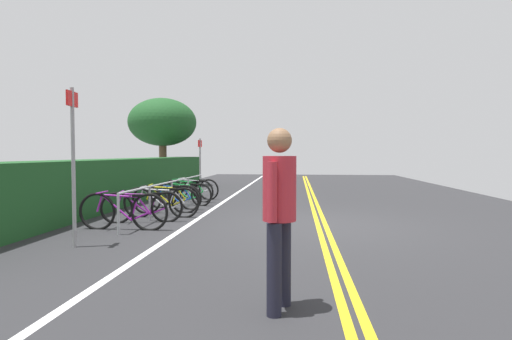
{
  "coord_description": "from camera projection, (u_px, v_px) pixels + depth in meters",
  "views": [
    {
      "loc": [
        -8.45,
        0.53,
        1.51
      ],
      "look_at": [
        1.51,
        1.55,
        1.09
      ],
      "focal_mm": 27.81,
      "sensor_mm": 36.0,
      "label": 1
    }
  ],
  "objects": [
    {
      "name": "hedge_backdrop",
      "position": [
        121.0,
        181.0,
        12.16
      ],
      "size": [
        15.34,
        1.23,
        1.34
      ],
      "primitive_type": "cube",
      "color": "#1C4C21",
      "rests_on": "ground_plane"
    },
    {
      "name": "centre_line_yellow_inner",
      "position": [
        325.0,
        224.0,
        8.4
      ],
      "size": [
        35.95,
        0.1,
        0.0
      ],
      "primitive_type": "cube",
      "color": "gold",
      "rests_on": "ground_plane"
    },
    {
      "name": "bicycle_1",
      "position": [
        142.0,
        207.0,
        8.64
      ],
      "size": [
        0.56,
        1.74,
        0.72
      ],
      "color": "black",
      "rests_on": "ground_plane"
    },
    {
      "name": "ground_plane",
      "position": [
        321.0,
        226.0,
        8.41
      ],
      "size": [
        39.94,
        12.56,
        0.05
      ],
      "primitive_type": "cube",
      "color": "#2B2B2D"
    },
    {
      "name": "sign_post_near",
      "position": [
        73.0,
        153.0,
        6.31
      ],
      "size": [
        0.36,
        0.07,
        2.55
      ],
      "color": "gray",
      "rests_on": "ground_plane"
    },
    {
      "name": "bicycle_7",
      "position": [
        194.0,
        189.0,
        13.09
      ],
      "size": [
        0.51,
        1.77,
        0.72
      ],
      "color": "black",
      "rests_on": "ground_plane"
    },
    {
      "name": "bicycle_5",
      "position": [
        185.0,
        194.0,
        11.57
      ],
      "size": [
        0.57,
        1.74,
        0.7
      ],
      "color": "black",
      "rests_on": "ground_plane"
    },
    {
      "name": "bicycle_3",
      "position": [
        166.0,
        199.0,
        10.01
      ],
      "size": [
        0.46,
        1.7,
        0.76
      ],
      "color": "black",
      "rests_on": "ground_plane"
    },
    {
      "name": "bicycle_6",
      "position": [
        188.0,
        191.0,
        12.4
      ],
      "size": [
        0.59,
        1.74,
        0.73
      ],
      "color": "black",
      "rests_on": "ground_plane"
    },
    {
      "name": "bike_rack",
      "position": [
        172.0,
        188.0,
        10.46
      ],
      "size": [
        6.39,
        0.05,
        0.78
      ],
      "color": "#9EA0A5",
      "rests_on": "ground_plane"
    },
    {
      "name": "bicycle_2",
      "position": [
        161.0,
        202.0,
        9.33
      ],
      "size": [
        0.46,
        1.82,
        0.76
      ],
      "color": "black",
      "rests_on": "ground_plane"
    },
    {
      "name": "centre_line_yellow_outer",
      "position": [
        318.0,
        224.0,
        8.42
      ],
      "size": [
        35.95,
        0.1,
        0.0
      ],
      "primitive_type": "cube",
      "color": "gold",
      "rests_on": "ground_plane"
    },
    {
      "name": "bicycle_0",
      "position": [
        123.0,
        211.0,
        7.81
      ],
      "size": [
        0.46,
        1.84,
        0.78
      ],
      "color": "black",
      "rests_on": "ground_plane"
    },
    {
      "name": "sign_post_far",
      "position": [
        200.0,
        161.0,
        14.21
      ],
      "size": [
        0.36,
        0.06,
        2.04
      ],
      "color": "gray",
      "rests_on": "ground_plane"
    },
    {
      "name": "bike_lane_stripe_white",
      "position": [
        193.0,
        222.0,
        8.69
      ],
      "size": [
        35.95,
        0.12,
        0.0
      ],
      "primitive_type": "cube",
      "color": "white",
      "rests_on": "ground_plane"
    },
    {
      "name": "pedestrian",
      "position": [
        279.0,
        205.0,
        3.77
      ],
      "size": [
        0.47,
        0.32,
        1.75
      ],
      "color": "#1E1E2D",
      "rests_on": "ground_plane"
    },
    {
      "name": "bicycle_4",
      "position": [
        175.0,
        197.0,
        10.8
      ],
      "size": [
        0.56,
        1.62,
        0.7
      ],
      "color": "black",
      "rests_on": "ground_plane"
    },
    {
      "name": "tree_mid",
      "position": [
        163.0,
        123.0,
        18.36
      ],
      "size": [
        3.12,
        3.12,
        4.06
      ],
      "color": "brown",
      "rests_on": "ground_plane"
    }
  ]
}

